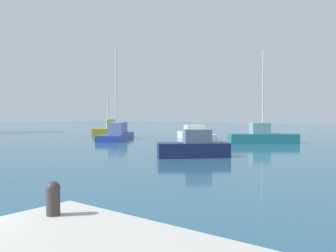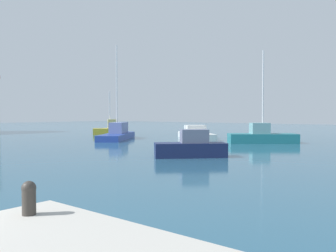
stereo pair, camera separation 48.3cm
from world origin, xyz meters
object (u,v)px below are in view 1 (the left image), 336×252
Objects in this scene: mooring_bollard at (53,197)px; sailboat_blue_distant_north at (117,133)px; sailboat_teal_mid_harbor at (262,136)px; motorboat_white_near_pier at (195,134)px; sailboat_yellow_outer_mooring at (109,129)px; motorboat_navy_far_right at (194,147)px.

mooring_bollard is 32.90m from sailboat_blue_distant_north.
sailboat_teal_mid_harbor is 1.12× the size of motorboat_white_near_pier.
sailboat_teal_mid_harbor is 1.49× the size of sailboat_yellow_outer_mooring.
sailboat_yellow_outer_mooring is (13.89, 22.95, 0.05)m from motorboat_navy_far_right.
sailboat_blue_distant_north reaches higher than motorboat_white_near_pier.
sailboat_yellow_outer_mooring is (-0.18, 13.56, 0.21)m from motorboat_white_near_pier.
motorboat_white_near_pier is at bearing 82.46° from sailboat_teal_mid_harbor.
sailboat_blue_distant_north is 8.46m from motorboat_white_near_pier.
sailboat_teal_mid_harbor reaches higher than motorboat_white_near_pier.
motorboat_white_near_pier is (14.07, 9.39, -0.17)m from motorboat_navy_far_right.
motorboat_navy_far_right reaches higher than motorboat_white_near_pier.
motorboat_navy_far_right is 0.55× the size of motorboat_white_near_pier.
sailboat_teal_mid_harbor is at bearing -97.54° from motorboat_white_near_pier.
sailboat_blue_distant_north reaches higher than mooring_bollard.
sailboat_yellow_outer_mooring is at bearing 52.73° from sailboat_blue_distant_north.
mooring_bollard reaches higher than motorboat_white_near_pier.
sailboat_blue_distant_north is at bearing 108.38° from sailboat_teal_mid_harbor.
sailboat_blue_distant_north reaches higher than sailboat_teal_mid_harbor.
motorboat_white_near_pier is (29.28, 16.94, -0.87)m from mooring_bollard.
motorboat_white_near_pier is at bearing -89.24° from sailboat_yellow_outer_mooring.
mooring_bollard is at bearing -135.46° from sailboat_blue_distant_north.
motorboat_navy_far_right is at bearing -121.18° from sailboat_yellow_outer_mooring.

